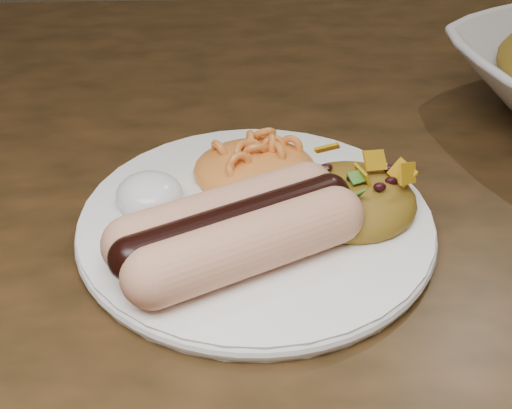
{
  "coord_description": "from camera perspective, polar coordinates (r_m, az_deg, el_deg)",
  "views": [
    {
      "loc": [
        0.1,
        -0.42,
        1.06
      ],
      "look_at": [
        0.12,
        -0.03,
        0.77
      ],
      "focal_mm": 50.0,
      "sensor_mm": 36.0,
      "label": 1
    }
  ],
  "objects": [
    {
      "name": "table",
      "position": [
        0.59,
        -11.51,
        -8.0
      ],
      "size": [
        1.6,
        0.9,
        0.75
      ],
      "color": "#472C15",
      "rests_on": "floor"
    },
    {
      "name": "plate",
      "position": [
        0.5,
        -0.0,
        -1.53
      ],
      "size": [
        0.28,
        0.28,
        0.01
      ],
      "primitive_type": "cylinder",
      "rotation": [
        0.0,
        0.0,
        -0.13
      ],
      "color": "white",
      "rests_on": "table"
    },
    {
      "name": "hotdog",
      "position": [
        0.45,
        -1.6,
        -1.94
      ],
      "size": [
        0.14,
        0.12,
        0.04
      ],
      "rotation": [
        0.0,
        0.0,
        0.45
      ],
      "color": "#F9BD97",
      "rests_on": "plate"
    },
    {
      "name": "mac_and_cheese",
      "position": [
        0.53,
        -0.09,
        4.05
      ],
      "size": [
        0.1,
        0.1,
        0.04
      ],
      "primitive_type": "ellipsoid",
      "rotation": [
        0.0,
        0.0,
        0.12
      ],
      "color": "#FF9C4A",
      "rests_on": "plate"
    },
    {
      "name": "sour_cream",
      "position": [
        0.51,
        -8.59,
        1.37
      ],
      "size": [
        0.06,
        0.06,
        0.03
      ],
      "primitive_type": "ellipsoid",
      "rotation": [
        0.0,
        0.0,
        0.37
      ],
      "color": "white",
      "rests_on": "plate"
    },
    {
      "name": "taco_salad",
      "position": [
        0.5,
        7.63,
        1.18
      ],
      "size": [
        0.09,
        0.09,
        0.04
      ],
      "rotation": [
        0.0,
        0.0,
        -0.13
      ],
      "color": "#B3501C",
      "rests_on": "plate"
    }
  ]
}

